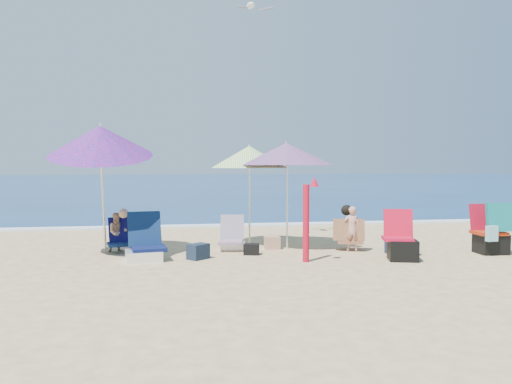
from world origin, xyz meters
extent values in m
plane|color=#D8BC84|center=(0.00, 0.00, 0.00)|extent=(120.00, 120.00, 0.00)
cube|color=navy|center=(0.00, 45.00, -0.05)|extent=(120.00, 80.00, 0.12)
cube|color=white|center=(0.00, 5.10, 0.02)|extent=(120.00, 0.50, 0.04)
cylinder|color=silver|center=(0.36, 1.41, 0.93)|extent=(0.04, 0.04, 1.86)
cone|color=#E11E6D|center=(0.36, 1.46, 1.79)|extent=(2.03, 2.03, 0.42)
cylinder|color=white|center=(0.36, 1.52, 1.97)|extent=(0.03, 0.03, 0.11)
cylinder|color=silver|center=(-0.28, 1.89, 0.91)|extent=(0.04, 0.04, 1.82)
cone|color=#69B61C|center=(-0.29, 1.90, 1.74)|extent=(1.64, 1.64, 0.43)
cylinder|color=silver|center=(-0.29, 1.90, 1.93)|extent=(0.03, 0.03, 0.11)
cylinder|color=silver|center=(-2.99, 1.43, 1.03)|extent=(0.04, 0.54, 2.00)
cone|color=#B71A71|center=(-2.98, 1.19, 2.00)|extent=(1.78, 1.85, 0.93)
cylinder|color=white|center=(-2.97, 1.16, 2.22)|extent=(0.03, 0.07, 0.14)
cylinder|color=red|center=(0.38, 0.10, 0.63)|extent=(0.14, 0.14, 1.26)
cone|color=red|center=(0.45, -0.11, 1.32)|extent=(0.19, 0.19, 0.16)
cube|color=#0B1541|center=(-2.15, 0.61, 0.20)|extent=(0.61, 0.56, 0.07)
cube|color=#0B1F41|center=(-2.24, 0.89, 0.49)|extent=(0.59, 0.40, 0.58)
cube|color=white|center=(-2.24, 0.60, 0.09)|extent=(0.64, 0.58, 0.18)
cube|color=#ED6D53|center=(-0.72, 1.33, 0.16)|extent=(0.50, 0.45, 0.05)
cube|color=#BF4352|center=(-0.66, 1.64, 0.40)|extent=(0.48, 0.32, 0.47)
cube|color=silver|center=(-0.66, 1.49, 0.07)|extent=(0.52, 0.47, 0.14)
cube|color=red|center=(1.92, 0.00, 0.36)|extent=(0.57, 0.54, 0.05)
cube|color=red|center=(2.00, 0.17, 0.60)|extent=(0.49, 0.26, 0.48)
cube|color=black|center=(1.99, -0.04, 0.17)|extent=(0.55, 0.52, 0.34)
cube|color=#AD270C|center=(3.78, 0.29, 0.38)|extent=(0.52, 0.47, 0.05)
cube|color=#A20B22|center=(3.81, 0.51, 0.63)|extent=(0.51, 0.17, 0.50)
cube|color=black|center=(3.83, 0.31, 0.18)|extent=(0.51, 0.45, 0.36)
cube|color=#0A8782|center=(3.85, 0.12, 0.67)|extent=(0.45, 0.18, 0.51)
cube|color=#7DBAC8|center=(3.65, 0.03, 0.40)|extent=(0.21, 0.11, 0.27)
imported|color=tan|center=(1.47, 0.94, 0.41)|extent=(0.35, 0.29, 0.83)
cube|color=#480E63|center=(1.49, 1.07, 0.17)|extent=(0.57, 0.53, 0.06)
cube|color=#380D60|center=(1.43, 1.00, 0.39)|extent=(0.60, 0.38, 0.42)
sphere|color=black|center=(1.45, 1.17, 0.74)|extent=(0.20, 0.20, 0.20)
imported|color=tan|center=(-2.76, 1.58, 0.36)|extent=(0.40, 0.34, 0.71)
cube|color=#0D2149|center=(-2.70, 1.47, 0.16)|extent=(0.51, 0.47, 0.05)
cube|color=#0B0B40|center=(-2.71, 1.65, 0.39)|extent=(0.48, 0.34, 0.46)
sphere|color=tan|center=(-2.64, 1.47, 0.71)|extent=(0.17, 0.17, 0.17)
cube|color=#182335|center=(-1.35, 0.62, 0.13)|extent=(0.41, 0.40, 0.26)
cube|color=black|center=(-0.40, 0.90, 0.10)|extent=(0.30, 0.25, 0.19)
cube|color=tan|center=(0.08, 1.42, 0.12)|extent=(0.28, 0.21, 0.24)
cube|color=#1C223E|center=(2.19, 0.53, 0.16)|extent=(0.44, 0.34, 0.31)
cube|color=orange|center=(2.16, 0.08, 0.01)|extent=(0.22, 0.15, 0.03)
ellipsoid|color=white|center=(-0.22, 2.14, 4.71)|extent=(0.24, 0.34, 0.12)
cube|color=gray|center=(-0.31, 2.30, 4.73)|extent=(0.32, 0.17, 0.07)
cube|color=gray|center=(0.13, 2.33, 4.73)|extent=(0.32, 0.17, 0.07)
camera|label=1|loc=(-1.73, -7.74, 1.56)|focal=35.07mm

